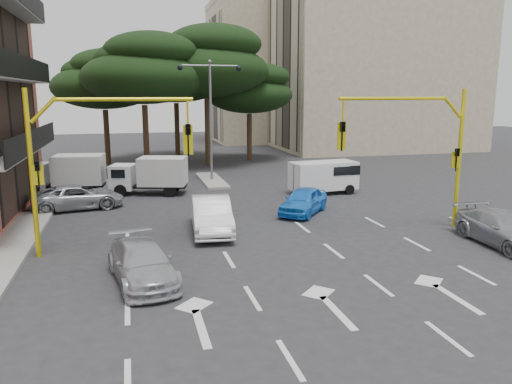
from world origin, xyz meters
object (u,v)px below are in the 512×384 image
car_silver_wagon (142,263)px  box_truck_b (149,176)px  car_silver_cross_a (78,197)px  van_white (323,177)px  box_truck_a (65,175)px  car_white_hatch (211,215)px  car_blue_compact (303,201)px  signal_mast_right (424,140)px  signal_mast_left (84,148)px  car_silver_parked (503,229)px  street_lamp_center (210,99)px

car_silver_wagon → box_truck_b: bearing=76.9°
car_silver_cross_a → box_truck_b: (3.71, 2.99, 0.46)m
van_white → box_truck_a: 15.16m
car_white_hatch → car_silver_cross_a: (-5.90, 5.98, -0.12)m
car_white_hatch → car_silver_wagon: car_white_hatch is taller
car_blue_compact → car_silver_cross_a: 11.45m
signal_mast_right → car_silver_wagon: bearing=-164.2°
signal_mast_left → car_silver_cross_a: size_ratio=1.34×
box_truck_a → signal_mast_right: bearing=-120.4°
car_silver_parked → car_silver_wagon: bearing=-176.3°
box_truck_b → car_blue_compact: bearing=-118.3°
car_silver_wagon → car_silver_parked: size_ratio=0.94×
signal_mast_left → box_truck_b: signal_mast_left is taller
car_silver_wagon → car_silver_parked: (13.68, 0.43, 0.04)m
street_lamp_center → car_silver_wagon: size_ratio=1.84×
car_silver_wagon → van_white: (10.75, 11.71, 0.35)m
van_white → box_truck_b: (-9.91, 2.33, 0.13)m
signal_mast_left → street_lamp_center: size_ratio=0.77×
car_silver_wagon → car_silver_parked: car_silver_parked is taller
box_truck_b → car_silver_wagon: bearing=-168.0°
street_lamp_center → car_silver_parked: bearing=-62.9°
car_white_hatch → car_silver_cross_a: car_white_hatch is taller
signal_mast_right → van_white: signal_mast_right is taller
street_lamp_center → van_white: bearing=-44.6°
box_truck_a → street_lamp_center: bearing=-70.7°
signal_mast_left → box_truck_b: 11.36m
car_blue_compact → van_white: 5.27m
signal_mast_right → car_silver_wagon: signal_mast_right is taller
car_silver_wagon → car_silver_parked: 13.69m
car_silver_parked → van_white: size_ratio=1.17×
car_white_hatch → box_truck_b: 9.24m
car_white_hatch → van_white: 10.19m
signal_mast_right → car_silver_wagon: 12.73m
car_silver_wagon → box_truck_b: (0.84, 14.04, 0.47)m
box_truck_b → car_silver_parked: bearing=-121.3°
car_white_hatch → box_truck_a: size_ratio=0.97×
box_truck_a → car_white_hatch: bearing=-139.0°
street_lamp_center → box_truck_b: bearing=-141.7°
car_white_hatch → street_lamp_center: bearing=85.8°
street_lamp_center → van_white: size_ratio=2.02×
signal_mast_left → van_white: (12.52, 8.37, -2.92)m
signal_mast_right → street_lamp_center: (-6.80, 14.01, 1.54)m
signal_mast_right → car_blue_compact: signal_mast_right is taller
box_truck_a → box_truck_b: size_ratio=1.05×
car_silver_parked → car_silver_cross_a: bearing=149.2°
car_silver_parked → box_truck_a: box_truck_a is taller
car_silver_cross_a → car_silver_parked: (16.56, -10.61, 0.03)m
car_white_hatch → car_silver_cross_a: 8.40m
car_blue_compact → box_truck_b: box_truck_b is taller
signal_mast_left → car_white_hatch: size_ratio=1.33×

